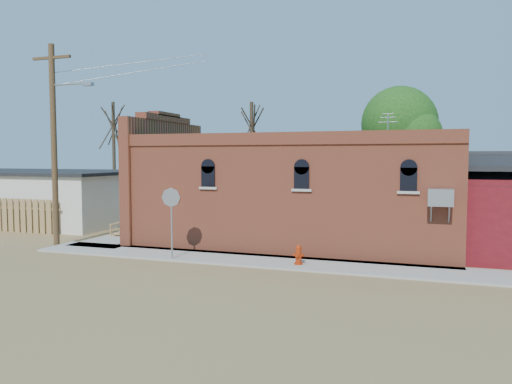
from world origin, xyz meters
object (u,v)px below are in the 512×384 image
(fire_hydrant, at_px, (298,255))
(trash_barrel, at_px, (154,228))
(brick_bar, at_px, (291,193))
(stop_sign, at_px, (171,204))
(utility_pole, at_px, (55,140))

(fire_hydrant, relative_size, trash_barrel, 0.96)
(fire_hydrant, height_order, trash_barrel, trash_barrel)
(brick_bar, bearing_deg, trash_barrel, -174.51)
(stop_sign, bearing_deg, fire_hydrant, 19.64)
(utility_pole, bearing_deg, trash_barrel, 51.90)
(brick_bar, height_order, fire_hydrant, brick_bar)
(stop_sign, height_order, trash_barrel, stop_sign)
(fire_hydrant, xyz_separation_m, stop_sign, (-4.90, -0.57, 1.76))
(brick_bar, bearing_deg, utility_pole, -156.31)
(fire_hydrant, bearing_deg, stop_sign, -152.92)
(utility_pole, xyz_separation_m, trash_barrel, (2.84, 3.63, -4.32))
(fire_hydrant, xyz_separation_m, trash_barrel, (-8.54, 4.26, 0.02))
(trash_barrel, bearing_deg, fire_hydrant, -26.51)
(brick_bar, bearing_deg, stop_sign, -121.02)
(brick_bar, distance_m, utility_pole, 10.96)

